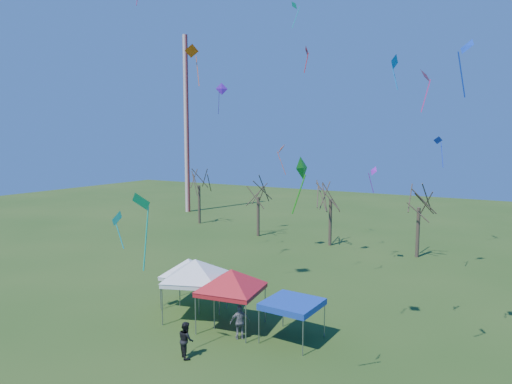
% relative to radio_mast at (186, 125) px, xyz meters
% --- Properties ---
extents(ground, '(140.00, 140.00, 0.00)m').
position_rel_radio_mast_xyz_m(ground, '(28.00, -34.00, -12.50)').
color(ground, '#254716').
rests_on(ground, ground).
extents(radio_mast, '(0.70, 0.70, 25.00)m').
position_rel_radio_mast_xyz_m(radio_mast, '(0.00, 0.00, 0.00)').
color(radio_mast, silver).
rests_on(radio_mast, ground).
extents(tree_0, '(3.83, 3.83, 8.44)m').
position_rel_radio_mast_xyz_m(tree_0, '(7.15, -6.62, -6.01)').
color(tree_0, '#3D2D21').
rests_on(tree_0, ground).
extents(tree_1, '(3.42, 3.42, 7.54)m').
position_rel_radio_mast_xyz_m(tree_1, '(17.23, -9.35, -6.71)').
color(tree_1, '#3D2D21').
rests_on(tree_1, ground).
extents(tree_2, '(3.71, 3.71, 8.18)m').
position_rel_radio_mast_xyz_m(tree_2, '(25.63, -9.62, -6.21)').
color(tree_2, '#3D2D21').
rests_on(tree_2, ground).
extents(tree_3, '(3.59, 3.59, 7.91)m').
position_rel_radio_mast_xyz_m(tree_3, '(34.03, -9.96, -6.42)').
color(tree_3, '#3D2D21').
rests_on(tree_3, ground).
extents(tent_white_west, '(3.84, 3.84, 3.47)m').
position_rel_radio_mast_xyz_m(tent_white_west, '(23.80, -29.59, -9.70)').
color(tent_white_west, gray).
rests_on(tent_white_west, ground).
extents(tent_white_mid, '(4.29, 4.29, 4.05)m').
position_rel_radio_mast_xyz_m(tent_white_mid, '(25.43, -30.97, -9.23)').
color(tent_white_mid, gray).
rests_on(tent_white_mid, ground).
extents(tent_red, '(4.39, 4.39, 3.92)m').
position_rel_radio_mast_xyz_m(tent_red, '(28.17, -31.28, -9.34)').
color(tent_red, gray).
rests_on(tent_red, ground).
extents(tent_blue, '(2.83, 2.83, 2.14)m').
position_rel_radio_mast_xyz_m(tent_blue, '(31.77, -30.96, -10.54)').
color(tent_blue, gray).
rests_on(tent_blue, ground).
extents(person_dark, '(1.09, 1.04, 1.77)m').
position_rel_radio_mast_xyz_m(person_dark, '(28.14, -35.24, -11.62)').
color(person_dark, black).
rests_on(person_dark, ground).
extents(person_grey, '(1.09, 1.07, 1.84)m').
position_rel_radio_mast_xyz_m(person_grey, '(29.30, -32.19, -11.58)').
color(person_grey, slate).
rests_on(person_grey, ground).
extents(kite_27, '(0.58, 0.87, 2.16)m').
position_rel_radio_mast_xyz_m(kite_27, '(34.65, -36.25, -3.08)').
color(kite_27, '#1F9517').
rests_on(kite_27, ground).
extents(kite_19, '(0.92, 0.85, 2.24)m').
position_rel_radio_mast_xyz_m(kite_19, '(31.29, -15.00, -4.59)').
color(kite_19, purple).
rests_on(kite_19, ground).
extents(kite_1, '(0.73, 1.11, 2.33)m').
position_rel_radio_mast_xyz_m(kite_1, '(21.68, -33.40, -6.53)').
color(kite_1, '#0DC1C3').
rests_on(kite_1, ground).
extents(kite_17, '(0.97, 0.97, 2.52)m').
position_rel_radio_mast_xyz_m(kite_17, '(39.32, -29.63, 1.95)').
color(kite_17, '#123BC3').
rests_on(kite_17, ground).
extents(kite_18, '(0.32, 0.69, 1.76)m').
position_rel_radio_mast_xyz_m(kite_18, '(29.44, -24.29, 3.58)').
color(kite_18, red).
rests_on(kite_18, ground).
extents(kite_7, '(1.21, 1.24, 3.14)m').
position_rel_radio_mast_xyz_m(kite_7, '(19.81, -23.80, 4.55)').
color(kite_7, '#FF570D').
rests_on(kite_7, ground).
extents(kite_22, '(0.87, 0.80, 2.32)m').
position_rel_radio_mast_xyz_m(kite_22, '(36.30, -15.91, -2.18)').
color(kite_22, '#1432D8').
rests_on(kite_22, ground).
extents(kite_2, '(1.13, 1.11, 3.21)m').
position_rel_radio_mast_xyz_m(kite_2, '(14.45, -12.09, 3.15)').
color(kite_2, '#5E1ABC').
rests_on(kite_2, ground).
extents(kite_13, '(1.14, 1.36, 2.90)m').
position_rel_radio_mast_xyz_m(kite_13, '(22.76, -14.78, -2.88)').
color(kite_13, '#E3400B').
rests_on(kite_13, ground).
extents(kite_25, '(0.37, 0.75, 1.64)m').
position_rel_radio_mast_xyz_m(kite_25, '(36.33, -29.90, 1.53)').
color(kite_25, blue).
rests_on(kite_25, ground).
extents(kite_9, '(0.64, 0.79, 1.73)m').
position_rel_radio_mast_xyz_m(kite_9, '(38.22, -32.44, 0.47)').
color(kite_9, '#DA3090').
rests_on(kite_9, ground).
extents(kite_26, '(1.04, 1.03, 2.46)m').
position_rel_radio_mast_xyz_m(kite_26, '(23.20, -13.18, 9.93)').
color(kite_26, '#0ED3CE').
rests_on(kite_26, ground).
extents(kite_5, '(1.16, 0.81, 3.63)m').
position_rel_radio_mast_xyz_m(kite_5, '(26.99, -36.77, -4.80)').
color(kite_5, '#0CB694').
rests_on(kite_5, ground).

